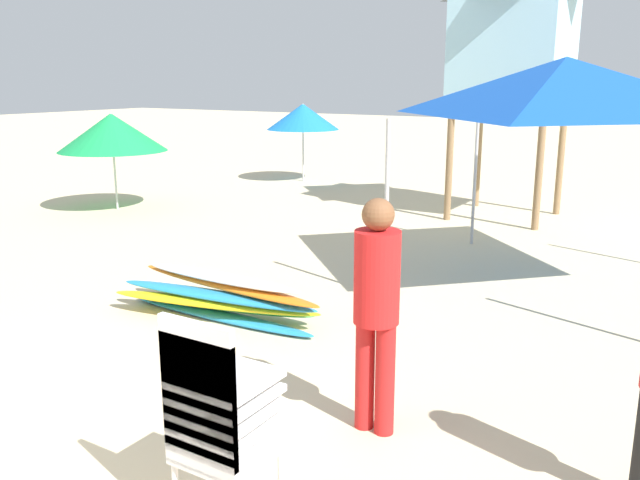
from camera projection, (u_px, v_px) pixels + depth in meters
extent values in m
cube|color=white|center=(228.00, 453.00, 3.72)|extent=(0.48, 0.48, 0.04)
cube|color=white|center=(200.00, 438.00, 3.49)|extent=(0.48, 0.04, 0.40)
cube|color=white|center=(228.00, 438.00, 3.70)|extent=(0.48, 0.48, 0.04)
cube|color=white|center=(199.00, 422.00, 3.47)|extent=(0.48, 0.04, 0.40)
cube|color=white|center=(227.00, 423.00, 3.67)|extent=(0.48, 0.48, 0.04)
cube|color=white|center=(199.00, 407.00, 3.45)|extent=(0.48, 0.04, 0.40)
cube|color=white|center=(227.00, 409.00, 3.65)|extent=(0.48, 0.48, 0.04)
cube|color=white|center=(198.00, 391.00, 3.42)|extent=(0.48, 0.04, 0.40)
cube|color=white|center=(226.00, 394.00, 3.63)|extent=(0.48, 0.48, 0.04)
cube|color=white|center=(197.00, 375.00, 3.40)|extent=(0.48, 0.04, 0.40)
cube|color=white|center=(225.00, 378.00, 3.61)|extent=(0.48, 0.48, 0.04)
cube|color=white|center=(196.00, 358.00, 3.38)|extent=(0.48, 0.04, 0.40)
cylinder|color=white|center=(225.00, 460.00, 4.05)|extent=(0.04, 0.04, 0.42)
ellipsoid|color=#268CCC|center=(218.00, 315.00, 7.03)|extent=(2.38, 0.29, 0.08)
ellipsoid|color=green|center=(223.00, 304.00, 7.12)|extent=(2.13, 0.71, 0.08)
ellipsoid|color=yellow|center=(213.00, 303.00, 6.93)|extent=(2.36, 0.83, 0.08)
ellipsoid|color=#268CCC|center=(215.00, 295.00, 6.92)|extent=(2.38, 0.54, 0.08)
ellipsoid|color=orange|center=(226.00, 285.00, 7.01)|extent=(2.48, 0.46, 0.08)
ellipsoid|color=white|center=(220.00, 277.00, 6.99)|extent=(2.01, 0.28, 0.08)
cylinder|color=red|center=(365.00, 374.00, 4.77)|extent=(0.14, 0.14, 0.82)
cylinder|color=red|center=(385.00, 379.00, 4.68)|extent=(0.14, 0.14, 0.82)
cylinder|color=red|center=(377.00, 277.00, 4.55)|extent=(0.32, 0.32, 0.65)
sphere|color=brown|center=(378.00, 215.00, 4.45)|extent=(0.22, 0.22, 0.22)
cylinder|color=#B2B2B7|center=(386.00, 210.00, 7.51)|extent=(0.05, 0.05, 2.05)
cylinder|color=#B2B2B7|center=(475.00, 178.00, 10.00)|extent=(0.05, 0.05, 2.05)
pyramid|color=#144CB2|center=(565.00, 86.00, 7.66)|extent=(3.01, 3.01, 0.67)
cylinder|color=olive|center=(449.00, 163.00, 11.75)|extent=(0.12, 0.12, 2.03)
cylinder|color=olive|center=(539.00, 170.00, 10.95)|extent=(0.12, 0.12, 2.03)
cylinder|color=olive|center=(478.00, 155.00, 13.04)|extent=(0.12, 0.12, 2.03)
cylinder|color=olive|center=(561.00, 160.00, 12.24)|extent=(0.12, 0.12, 2.03)
cube|color=#A8DBEE|center=(513.00, 51.00, 11.54)|extent=(1.80, 1.80, 1.80)
cylinder|color=beige|center=(114.00, 162.00, 12.73)|extent=(0.04, 0.04, 1.84)
cone|color=#19994C|center=(112.00, 132.00, 12.59)|extent=(2.04, 2.04, 0.71)
cylinder|color=beige|center=(303.00, 143.00, 16.26)|extent=(0.04, 0.04, 1.88)
cone|color=blue|center=(303.00, 117.00, 16.11)|extent=(1.76, 1.76, 0.62)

